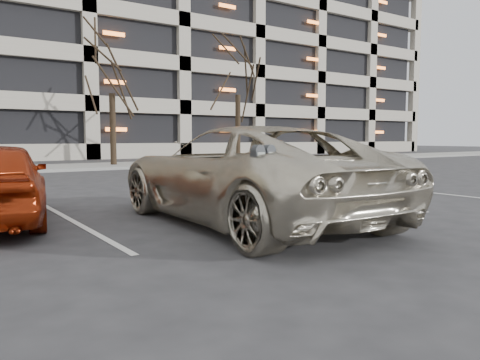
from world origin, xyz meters
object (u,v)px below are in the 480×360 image
tree_c (111,48)px  tree_d (238,53)px  parking_meter (263,172)px  suv_silver (246,174)px

tree_c → tree_d: (7.00, 0.00, 0.47)m
tree_c → tree_d: size_ratio=0.92×
parking_meter → suv_silver: (1.04, 1.85, -0.19)m
tree_d → suv_silver: bearing=-123.6°
tree_c → suv_silver: size_ratio=1.34×
tree_d → parking_meter: bearing=-123.1°
tree_d → suv_silver: 18.94m
tree_c → parking_meter: tree_c is taller
tree_d → parking_meter: (-11.11, -17.04, -4.97)m
tree_d → suv_silver: tree_d is taller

